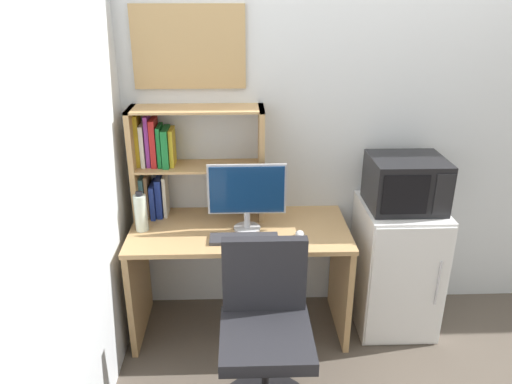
# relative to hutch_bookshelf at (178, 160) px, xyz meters

# --- Properties ---
(wall_back) EXTENTS (6.40, 0.04, 2.60)m
(wall_back) POSITION_rel_hutch_bookshelf_xyz_m (1.66, 0.13, 0.19)
(wall_back) COLOR silver
(wall_back) RESTS_ON ground_plane
(wall_left) EXTENTS (0.04, 4.40, 2.60)m
(wall_left) POSITION_rel_hutch_bookshelf_xyz_m (-0.36, -1.49, 0.19)
(wall_left) COLOR silver
(wall_left) RESTS_ON ground_plane
(desk) EXTENTS (1.33, 0.63, 0.73)m
(desk) POSITION_rel_hutch_bookshelf_xyz_m (0.37, -0.20, -0.59)
(desk) COLOR tan
(desk) RESTS_ON ground_plane
(hutch_bookshelf) EXTENTS (0.81, 0.24, 0.70)m
(hutch_bookshelf) POSITION_rel_hutch_bookshelf_xyz_m (0.00, 0.00, 0.00)
(hutch_bookshelf) COLOR tan
(hutch_bookshelf) RESTS_ON desk
(monitor) EXTENTS (0.46, 0.16, 0.42)m
(monitor) POSITION_rel_hutch_bookshelf_xyz_m (0.42, -0.22, -0.13)
(monitor) COLOR #B7B7BC
(monitor) RESTS_ON desk
(keyboard) EXTENTS (0.40, 0.13, 0.02)m
(keyboard) POSITION_rel_hutch_bookshelf_xyz_m (0.40, -0.36, -0.36)
(keyboard) COLOR #333338
(keyboard) RESTS_ON desk
(computer_mouse) EXTENTS (0.05, 0.08, 0.04)m
(computer_mouse) POSITION_rel_hutch_bookshelf_xyz_m (0.73, -0.33, -0.35)
(computer_mouse) COLOR silver
(computer_mouse) RESTS_ON desk
(water_bottle) EXTENTS (0.08, 0.08, 0.25)m
(water_bottle) POSITION_rel_hutch_bookshelf_xyz_m (-0.21, -0.21, -0.26)
(water_bottle) COLOR silver
(water_bottle) RESTS_ON desk
(mini_fridge) EXTENTS (0.49, 0.55, 0.85)m
(mini_fridge) POSITION_rel_hutch_bookshelf_xyz_m (1.38, -0.17, -0.68)
(mini_fridge) COLOR white
(mini_fridge) RESTS_ON ground_plane
(microwave) EXTENTS (0.44, 0.38, 0.31)m
(microwave) POSITION_rel_hutch_bookshelf_xyz_m (1.38, -0.16, -0.10)
(microwave) COLOR black
(microwave) RESTS_ON mini_fridge
(desk_chair) EXTENTS (0.52, 0.52, 0.94)m
(desk_chair) POSITION_rel_hutch_bookshelf_xyz_m (0.50, -0.88, -0.69)
(desk_chair) COLOR black
(desk_chair) RESTS_ON ground_plane
(wall_corkboard) EXTENTS (0.66, 0.02, 0.48)m
(wall_corkboard) POSITION_rel_hutch_bookshelf_xyz_m (0.09, 0.10, 0.66)
(wall_corkboard) COLOR tan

